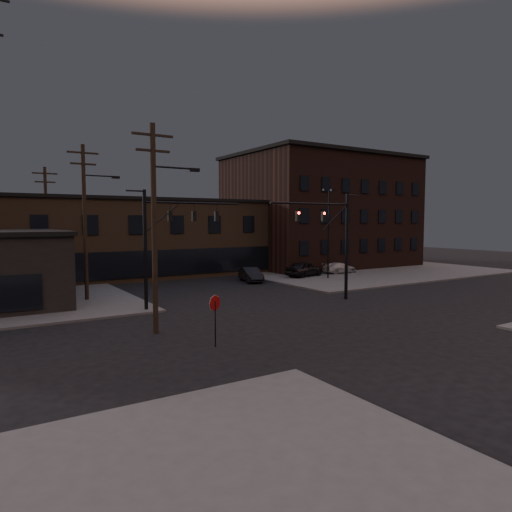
% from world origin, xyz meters
% --- Properties ---
extents(ground, '(140.00, 140.00, 0.00)m').
position_xyz_m(ground, '(0.00, 0.00, 0.00)').
color(ground, black).
rests_on(ground, ground).
extents(sidewalk_ne, '(30.00, 30.00, 0.15)m').
position_xyz_m(sidewalk_ne, '(22.00, 22.00, 0.07)').
color(sidewalk_ne, '#474744').
rests_on(sidewalk_ne, ground).
extents(building_row, '(40.00, 12.00, 8.00)m').
position_xyz_m(building_row, '(0.00, 28.00, 4.00)').
color(building_row, '#4F3C2A').
rests_on(building_row, ground).
extents(building_right, '(22.00, 16.00, 14.00)m').
position_xyz_m(building_right, '(22.00, 26.00, 7.00)').
color(building_right, black).
rests_on(building_right, ground).
extents(traffic_signal_near, '(7.12, 0.24, 8.00)m').
position_xyz_m(traffic_signal_near, '(5.36, 4.50, 4.93)').
color(traffic_signal_near, black).
rests_on(traffic_signal_near, ground).
extents(traffic_signal_far, '(7.12, 0.24, 8.00)m').
position_xyz_m(traffic_signal_far, '(-6.72, 8.00, 5.01)').
color(traffic_signal_far, black).
rests_on(traffic_signal_far, ground).
extents(stop_sign, '(0.72, 0.33, 2.48)m').
position_xyz_m(stop_sign, '(-8.00, -1.99, 1.84)').
color(stop_sign, black).
rests_on(stop_sign, ground).
extents(utility_pole_near, '(3.70, 0.28, 11.00)m').
position_xyz_m(utility_pole_near, '(-9.43, 2.00, 5.87)').
color(utility_pole_near, black).
rests_on(utility_pole_near, ground).
extents(utility_pole_mid, '(3.70, 0.28, 11.50)m').
position_xyz_m(utility_pole_mid, '(-10.44, 14.00, 6.13)').
color(utility_pole_mid, black).
rests_on(utility_pole_mid, ground).
extents(utility_pole_far, '(2.20, 0.28, 11.00)m').
position_xyz_m(utility_pole_far, '(-11.50, 26.00, 5.78)').
color(utility_pole_far, black).
rests_on(utility_pole_far, ground).
extents(lot_light_a, '(1.50, 0.28, 9.14)m').
position_xyz_m(lot_light_a, '(13.00, 14.00, 5.51)').
color(lot_light_a, black).
rests_on(lot_light_a, ground).
extents(lot_light_b, '(1.50, 0.28, 9.14)m').
position_xyz_m(lot_light_b, '(19.00, 19.00, 5.51)').
color(lot_light_b, black).
rests_on(lot_light_b, ground).
extents(parked_car_lot_a, '(4.93, 2.93, 1.57)m').
position_xyz_m(parked_car_lot_a, '(11.87, 16.47, 0.94)').
color(parked_car_lot_a, black).
rests_on(parked_car_lot_a, sidewalk_ne).
extents(parked_car_lot_b, '(4.08, 1.79, 1.17)m').
position_xyz_m(parked_car_lot_b, '(17.11, 16.80, 0.73)').
color(parked_car_lot_b, '#B2B3B5').
rests_on(parked_car_lot_b, sidewalk_ne).
extents(car_crossing, '(2.53, 4.52, 1.41)m').
position_xyz_m(car_crossing, '(5.50, 16.82, 0.71)').
color(car_crossing, black).
rests_on(car_crossing, ground).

